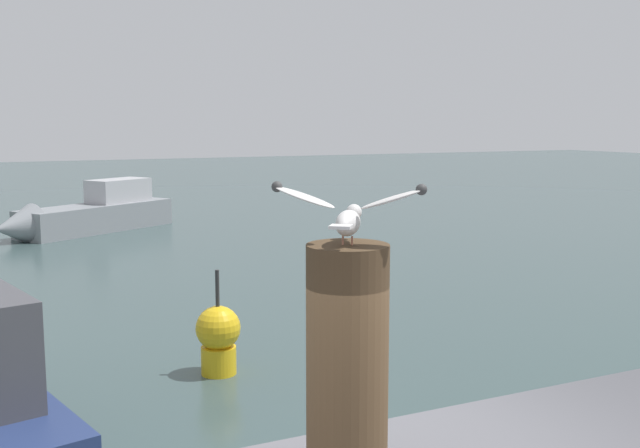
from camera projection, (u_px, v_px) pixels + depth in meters
mooring_post at (347, 365)px, 2.99m from camera, size 0.33×0.33×0.97m
seagull at (348, 213)px, 2.91m from camera, size 0.53×0.46×0.24m
boat_grey at (85, 215)px, 21.22m from camera, size 5.46×3.96×1.60m
channel_buoy at (218, 337)px, 9.34m from camera, size 0.56×0.56×1.33m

